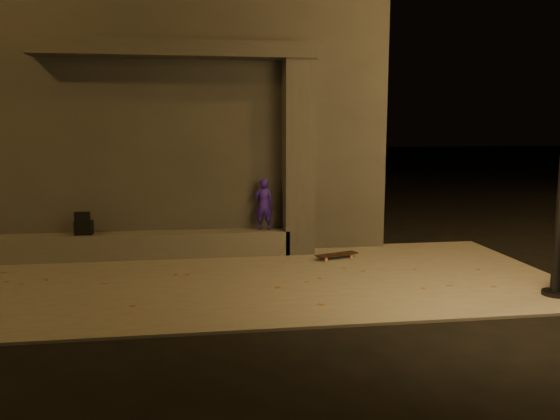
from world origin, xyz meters
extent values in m
plane|color=black|center=(0.00, 0.00, 0.00)|extent=(120.00, 120.00, 0.00)
cube|color=#635F57|center=(0.00, 2.00, 0.02)|extent=(11.00, 4.40, 0.04)
cube|color=#3A3834|center=(-1.00, 6.50, 2.60)|extent=(9.00, 5.00, 5.20)
cube|color=#53504B|center=(-1.50, 3.75, 0.27)|extent=(6.00, 0.55, 0.45)
cube|color=#3A3834|center=(1.70, 3.75, 1.84)|extent=(0.55, 0.55, 3.60)
cube|color=#3A3834|center=(-0.50, 3.80, 3.78)|extent=(5.00, 0.70, 0.28)
imported|color=#2E1694|center=(1.04, 3.75, 0.98)|extent=(0.39, 0.29, 0.98)
cube|color=black|center=(-2.24, 3.75, 0.62)|extent=(0.31, 0.21, 0.25)
cube|color=black|center=(-2.24, 3.75, 0.83)|extent=(0.27, 0.04, 0.18)
cube|color=black|center=(2.30, 3.10, 0.12)|extent=(0.85, 0.47, 0.02)
cylinder|color=#CC8151|center=(2.53, 3.26, 0.07)|extent=(0.06, 0.05, 0.06)
cylinder|color=#CC8151|center=(2.59, 3.11, 0.07)|extent=(0.06, 0.05, 0.06)
cylinder|color=#CC8151|center=(2.02, 3.09, 0.07)|extent=(0.06, 0.05, 0.06)
cylinder|color=#CC8151|center=(2.07, 2.94, 0.07)|extent=(0.06, 0.05, 0.06)
cube|color=#99999E|center=(2.56, 3.19, 0.10)|extent=(0.10, 0.18, 0.02)
cube|color=#99999E|center=(2.04, 3.01, 0.10)|extent=(0.10, 0.18, 0.02)
cylinder|color=black|center=(4.86, 0.52, 0.05)|extent=(0.36, 0.36, 0.10)
camera|label=1|loc=(-0.13, -6.36, 2.41)|focal=35.00mm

